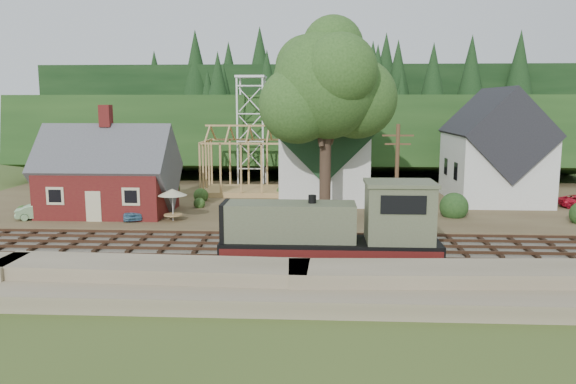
{
  "coord_description": "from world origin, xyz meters",
  "views": [
    {
      "loc": [
        1.39,
        -34.51,
        9.44
      ],
      "look_at": [
        -0.76,
        6.0,
        3.0
      ],
      "focal_mm": 35.0,
      "sensor_mm": 36.0,
      "label": 1
    }
  ],
  "objects_px": {
    "locomotive": "(338,231)",
    "car_blue": "(133,211)",
    "car_green": "(40,212)",
    "patio_set": "(172,194)"
  },
  "relations": [
    {
      "from": "car_green",
      "to": "locomotive",
      "type": "bearing_deg",
      "value": -136.93
    },
    {
      "from": "car_blue",
      "to": "car_green",
      "type": "distance_m",
      "value": 7.31
    },
    {
      "from": "locomotive",
      "to": "car_green",
      "type": "height_order",
      "value": "locomotive"
    },
    {
      "from": "locomotive",
      "to": "car_blue",
      "type": "xyz_separation_m",
      "value": [
        -15.99,
        11.84,
        -1.23
      ]
    },
    {
      "from": "locomotive",
      "to": "car_green",
      "type": "xyz_separation_m",
      "value": [
        -23.28,
        11.24,
        -1.28
      ]
    },
    {
      "from": "locomotive",
      "to": "car_green",
      "type": "distance_m",
      "value": 25.88
    },
    {
      "from": "car_green",
      "to": "car_blue",
      "type": "bearing_deg",
      "value": -106.47
    },
    {
      "from": "locomotive",
      "to": "car_blue",
      "type": "relative_size",
      "value": 3.28
    },
    {
      "from": "car_green",
      "to": "patio_set",
      "type": "height_order",
      "value": "patio_set"
    },
    {
      "from": "locomotive",
      "to": "patio_set",
      "type": "distance_m",
      "value": 16.78
    }
  ]
}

